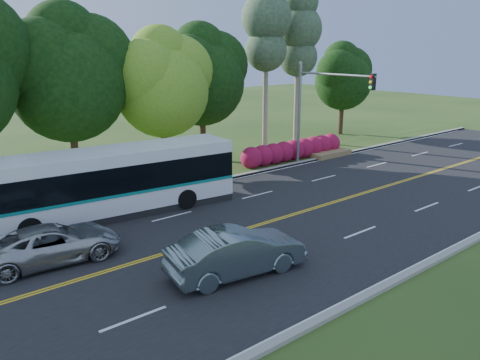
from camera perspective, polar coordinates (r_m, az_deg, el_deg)
ground at (r=24.05m, az=8.53°, el=-3.60°), size 120.00×120.00×0.00m
road at (r=24.04m, az=8.54°, el=-3.58°), size 60.00×14.00×0.02m
curb_north at (r=29.09m, az=-1.79°, el=0.19°), size 60.00×0.30×0.15m
curb_south at (r=20.25m, az=23.64°, el=-8.44°), size 60.00×0.30×0.15m
grass_verge at (r=30.55m, az=-3.87°, el=0.88°), size 60.00×4.00×0.10m
lane_markings at (r=23.97m, az=8.38°, el=-3.60°), size 57.60×13.82×0.00m
tree_row at (r=29.78m, az=-16.09°, el=12.95°), size 44.70×9.10×13.84m
bougainvillea_hedge at (r=34.28m, az=6.84°, el=3.62°), size 9.50×2.25×1.50m
traffic_signal at (r=31.30m, az=9.80°, el=9.67°), size 0.42×6.10×7.00m
transit_bus at (r=23.44m, az=-15.58°, el=-0.38°), size 12.53×3.85×3.23m
sedan at (r=17.01m, az=-0.43°, el=-8.77°), size 5.32×2.52×1.68m
suv at (r=19.42m, az=-21.87°, el=-7.19°), size 5.27×2.78×1.41m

